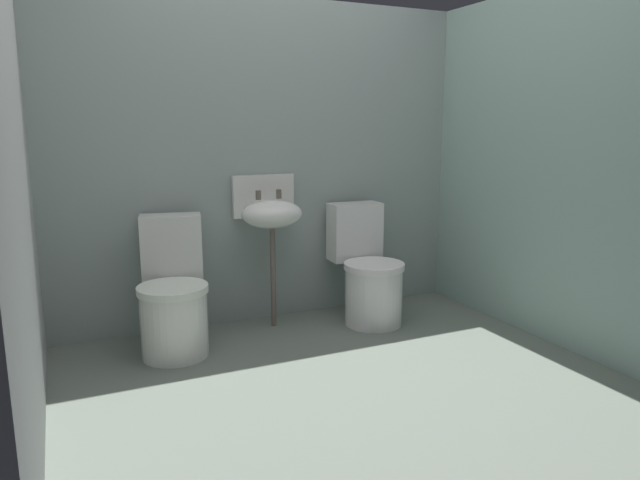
{
  "coord_description": "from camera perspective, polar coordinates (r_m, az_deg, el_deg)",
  "views": [
    {
      "loc": [
        -1.28,
        -2.51,
        1.32
      ],
      "look_at": [
        0.0,
        0.29,
        0.7
      ],
      "focal_mm": 32.47,
      "sensor_mm": 36.0,
      "label": 1
    }
  ],
  "objects": [
    {
      "name": "ground_plane",
      "position": [
        3.12,
        2.26,
        -14.4
      ],
      "size": [
        3.22,
        2.69,
        0.08
      ],
      "primitive_type": "cube",
      "color": "slate"
    },
    {
      "name": "wall_back",
      "position": [
        3.93,
        -5.58,
        7.55
      ],
      "size": [
        3.22,
        0.1,
        2.12
      ],
      "primitive_type": "cube",
      "color": "#8F9E99",
      "rests_on": "ground"
    },
    {
      "name": "wall_left",
      "position": [
        2.63,
        -28.47,
        4.38
      ],
      "size": [
        0.1,
        2.49,
        2.12
      ],
      "primitive_type": "cube",
      "color": "#959A98",
      "rests_on": "ground"
    },
    {
      "name": "wall_right",
      "position": [
        3.79,
        21.9,
        6.65
      ],
      "size": [
        0.1,
        2.49,
        2.12
      ],
      "primitive_type": "cube",
      "color": "#88A59B",
      "rests_on": "ground"
    },
    {
      "name": "toilet_left",
      "position": [
        3.5,
        -14.25,
        -5.55
      ],
      "size": [
        0.49,
        0.65,
        0.78
      ],
      "rotation": [
        0.0,
        0.0,
        2.95
      ],
      "color": "white",
      "rests_on": "ground"
    },
    {
      "name": "toilet_right",
      "position": [
        3.92,
        4.73,
        -3.39
      ],
      "size": [
        0.42,
        0.6,
        0.78
      ],
      "rotation": [
        0.0,
        0.0,
        3.1
      ],
      "color": "white",
      "rests_on": "ground"
    },
    {
      "name": "sink",
      "position": [
        3.75,
        -4.89,
        2.68
      ],
      "size": [
        0.42,
        0.35,
        0.99
      ],
      "color": "#665A50",
      "rests_on": "ground"
    }
  ]
}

